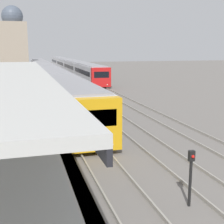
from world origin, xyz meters
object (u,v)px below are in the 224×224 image
(train_far, at_px, (70,66))
(signal_post_near, at_px, (191,172))
(train_near, at_px, (47,75))
(person_on_platform, at_px, (48,121))

(train_far, xyz_separation_m, signal_post_near, (-4.72, -59.13, -0.41))
(train_near, height_order, signal_post_near, train_near)
(train_far, relative_size, signal_post_near, 28.25)
(train_near, bearing_deg, train_far, 74.34)
(signal_post_near, bearing_deg, train_near, 93.13)
(train_far, distance_m, signal_post_near, 59.31)
(person_on_platform, relative_size, signal_post_near, 0.84)
(train_near, bearing_deg, signal_post_near, -86.87)
(train_near, relative_size, train_far, 1.06)
(person_on_platform, height_order, train_near, train_near)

